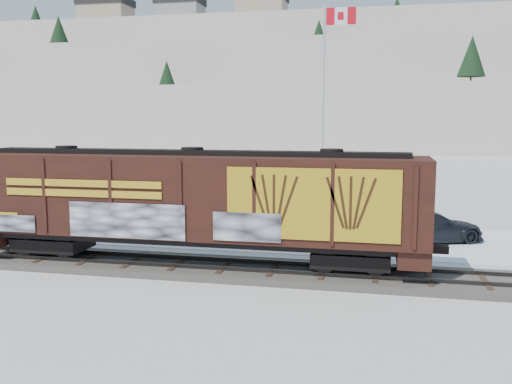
% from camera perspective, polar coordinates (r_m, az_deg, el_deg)
% --- Properties ---
extents(ground, '(500.00, 500.00, 0.00)m').
position_cam_1_polar(ground, '(23.68, -3.01, -8.00)').
color(ground, white).
rests_on(ground, ground).
extents(rail_track, '(50.00, 3.40, 0.43)m').
position_cam_1_polar(rail_track, '(23.64, -3.01, -7.66)').
color(rail_track, '#59544C').
rests_on(rail_track, ground).
extents(parking_strip, '(40.00, 8.00, 0.03)m').
position_cam_1_polar(parking_strip, '(30.77, 0.67, -4.33)').
color(parking_strip, white).
rests_on(parking_strip, ground).
extents(hillside, '(360.00, 110.00, 93.00)m').
position_cam_1_polar(hillside, '(162.11, 10.24, 10.26)').
color(hillside, white).
rests_on(hillside, ground).
extents(hopper_railcar, '(18.72, 3.06, 4.57)m').
position_cam_1_polar(hopper_railcar, '(23.45, -6.31, -0.75)').
color(hopper_railcar, black).
rests_on(hopper_railcar, rail_track).
extents(flagpole, '(2.30, 0.90, 12.94)m').
position_cam_1_polar(flagpole, '(35.14, 6.86, 5.12)').
color(flagpole, silver).
rests_on(flagpole, ground).
extents(car_silver, '(5.11, 3.16, 1.62)m').
position_cam_1_polar(car_silver, '(33.57, -11.47, -2.04)').
color(car_silver, '#B3B6BA').
rests_on(car_silver, parking_strip).
extents(car_white, '(5.12, 3.57, 1.60)m').
position_cam_1_polar(car_white, '(30.09, 9.42, -3.12)').
color(car_white, silver).
rests_on(car_white, parking_strip).
extents(car_dark, '(5.85, 4.18, 1.57)m').
position_cam_1_polar(car_dark, '(30.27, 16.98, -3.31)').
color(car_dark, '#202428').
rests_on(car_dark, parking_strip).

